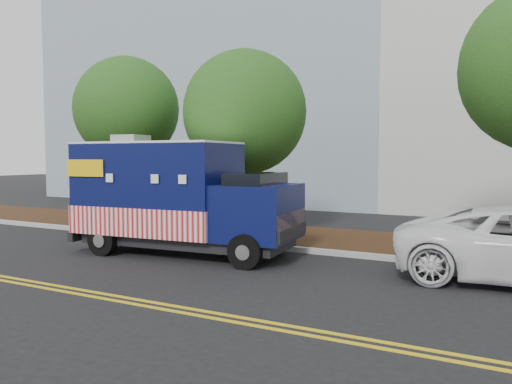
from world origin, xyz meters
The scene contains 9 objects.
ground centered at (0.00, 0.00, 0.00)m, with size 120.00×120.00×0.00m, color black.
curb centered at (0.00, 1.40, 0.07)m, with size 120.00×0.18×0.15m, color #9E9E99.
mulch_strip centered at (0.00, 3.50, 0.07)m, with size 120.00×4.00×0.15m, color black.
centerline_near centered at (0.00, -4.45, 0.01)m, with size 120.00×0.10×0.01m, color gold.
centerline_far centered at (0.00, -4.70, 0.01)m, with size 120.00×0.10×0.01m, color gold.
tree_a centered at (-5.52, 3.16, 4.54)m, with size 4.01×4.01×6.55m.
tree_b centered at (-0.22, 2.98, 4.19)m, with size 4.12×4.12×6.26m.
sign_post centered at (-4.59, 1.82, 1.20)m, with size 0.06×0.06×2.40m, color #473828.
food_truck centered at (-0.57, -0.38, 1.52)m, with size 6.53×2.90×3.35m.
Camera 1 is at (7.94, -11.61, 2.71)m, focal length 35.00 mm.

